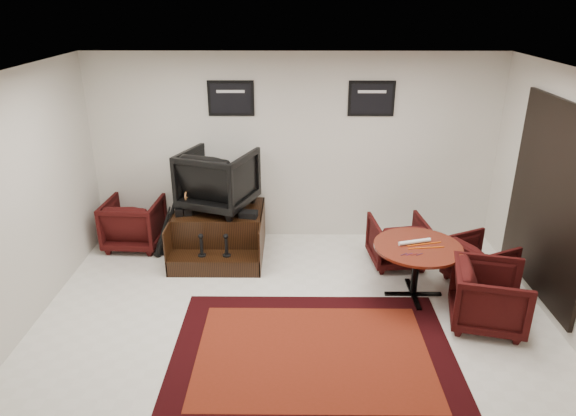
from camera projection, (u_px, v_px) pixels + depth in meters
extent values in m
plane|color=white|center=(294.00, 329.00, 5.82)|extent=(6.00, 6.00, 0.00)
cube|color=silver|center=(294.00, 149.00, 7.60)|extent=(6.00, 0.02, 2.80)
cube|color=silver|center=(295.00, 387.00, 2.98)|extent=(6.00, 0.02, 2.80)
cube|color=silver|center=(5.00, 215.00, 5.31)|extent=(0.02, 5.00, 2.80)
cube|color=white|center=(295.00, 78.00, 4.75)|extent=(6.00, 5.00, 0.02)
cube|color=black|center=(550.00, 201.00, 5.95)|extent=(0.05, 1.90, 2.30)
cube|color=black|center=(549.00, 201.00, 5.95)|extent=(0.02, 1.72, 2.12)
cube|color=black|center=(549.00, 201.00, 5.95)|extent=(0.03, 0.05, 2.12)
cube|color=black|center=(231.00, 98.00, 7.30)|extent=(0.66, 0.03, 0.50)
cube|color=black|center=(231.00, 99.00, 7.28)|extent=(0.58, 0.01, 0.42)
cube|color=silver|center=(230.00, 91.00, 7.24)|extent=(0.40, 0.00, 0.04)
cube|color=black|center=(371.00, 99.00, 7.28)|extent=(0.66, 0.03, 0.50)
cube|color=black|center=(372.00, 99.00, 7.26)|extent=(0.58, 0.01, 0.42)
cube|color=silver|center=(372.00, 92.00, 7.22)|extent=(0.40, 0.00, 0.04)
cube|color=black|center=(313.00, 354.00, 5.41)|extent=(2.98, 2.23, 0.01)
cube|color=#611D0D|center=(313.00, 354.00, 5.40)|extent=(2.45, 1.70, 0.01)
cube|color=black|center=(220.00, 229.00, 7.53)|extent=(1.26, 0.93, 0.65)
cube|color=black|center=(215.00, 263.00, 7.01)|extent=(1.26, 0.37, 0.23)
cube|color=black|center=(175.00, 235.00, 7.36)|extent=(0.02, 1.30, 0.65)
cube|color=black|center=(262.00, 235.00, 7.35)|extent=(0.02, 1.30, 0.65)
cylinder|color=black|center=(202.00, 255.00, 6.96)|extent=(0.11, 0.11, 0.02)
cylinder|color=black|center=(201.00, 247.00, 6.91)|extent=(0.04, 0.04, 0.24)
sphere|color=black|center=(201.00, 236.00, 6.85)|extent=(0.07, 0.07, 0.07)
cylinder|color=black|center=(227.00, 255.00, 6.96)|extent=(0.11, 0.11, 0.02)
cylinder|color=black|center=(226.00, 247.00, 6.91)|extent=(0.04, 0.04, 0.24)
sphere|color=black|center=(226.00, 236.00, 6.85)|extent=(0.07, 0.07, 0.07)
imported|color=black|center=(218.00, 176.00, 7.27)|extent=(1.18, 1.14, 0.96)
cube|color=black|center=(179.00, 210.00, 7.23)|extent=(0.17, 0.30, 0.11)
cube|color=black|center=(187.00, 209.00, 7.26)|extent=(0.17, 0.30, 0.11)
cube|color=black|center=(249.00, 214.00, 7.12)|extent=(0.27, 0.20, 0.08)
imported|color=black|center=(134.00, 221.00, 7.62)|extent=(0.83, 0.78, 0.81)
cylinder|color=#4D130B|center=(418.00, 247.00, 6.23)|extent=(1.07, 1.07, 0.03)
cylinder|color=black|center=(415.00, 270.00, 6.35)|extent=(0.09, 0.09, 0.63)
cube|color=black|center=(413.00, 294.00, 6.48)|extent=(0.71, 0.06, 0.03)
cube|color=black|center=(413.00, 294.00, 6.48)|extent=(0.06, 0.71, 0.03)
imported|color=black|center=(397.00, 239.00, 7.13)|extent=(0.79, 0.74, 0.75)
imported|color=black|center=(480.00, 260.00, 6.62)|extent=(0.86, 0.88, 0.70)
imported|color=black|center=(490.00, 294.00, 5.76)|extent=(0.89, 0.93, 0.80)
cylinder|color=silver|center=(415.00, 242.00, 6.26)|extent=(0.42, 0.17, 0.05)
cylinder|color=#F15C0D|center=(426.00, 248.00, 6.16)|extent=(0.45, 0.07, 0.01)
cylinder|color=#F15C0D|center=(424.00, 244.00, 6.25)|extent=(0.44, 0.13, 0.01)
cylinder|color=#4C1933|center=(404.00, 254.00, 6.00)|extent=(0.09, 0.06, 0.01)
cylinder|color=#4C1933|center=(409.00, 254.00, 6.00)|extent=(0.09, 0.06, 0.01)
cylinder|color=#4C1933|center=(414.00, 254.00, 6.00)|extent=(0.09, 0.06, 0.01)
cylinder|color=#4C1933|center=(419.00, 254.00, 6.00)|extent=(0.09, 0.06, 0.01)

